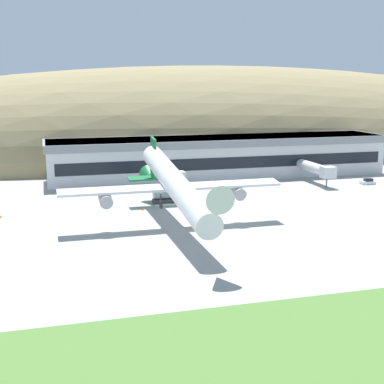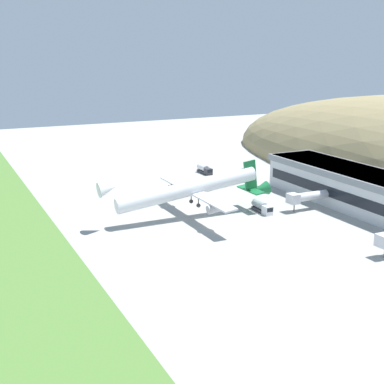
{
  "view_description": "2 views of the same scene",
  "coord_description": "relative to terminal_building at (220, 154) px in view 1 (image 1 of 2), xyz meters",
  "views": [
    {
      "loc": [
        -33.2,
        -94.81,
        26.34
      ],
      "look_at": [
        -7.88,
        -3.37,
        6.61
      ],
      "focal_mm": 50.0,
      "sensor_mm": 36.0,
      "label": 1
    },
    {
      "loc": [
        117.51,
        -64.95,
        44.92
      ],
      "look_at": [
        -7.94,
        -4.21,
        8.32
      ],
      "focal_mm": 50.0,
      "sensor_mm": 36.0,
      "label": 2
    }
  ],
  "objects": [
    {
      "name": "hill_backdrop",
      "position": [
        15.47,
        48.43,
        -6.28
      ],
      "size": [
        319.77,
        86.32,
        63.82
      ],
      "primitive_type": "ellipsoid",
      "color": "#8E7F56",
      "rests_on": "ground_plane"
    },
    {
      "name": "ground_plane",
      "position": [
        -13.97,
        -46.17,
        -6.28
      ],
      "size": [
        438.66,
        438.66,
        0.0
      ],
      "primitive_type": "plane",
      "color": "#9E9E99"
    },
    {
      "name": "traffic_cone_1",
      "position": [
        -56.28,
        -33.03,
        -5.99
      ],
      "size": [
        0.52,
        0.52,
        0.58
      ],
      "color": "orange",
      "rests_on": "ground_plane"
    },
    {
      "name": "traffic_cone_0",
      "position": [
        -28.3,
        -34.25,
        -5.99
      ],
      "size": [
        0.52,
        0.52,
        0.58
      ],
      "color": "orange",
      "rests_on": "ground_plane"
    },
    {
      "name": "box_truck",
      "position": [
        -20.83,
        -28.46,
        -4.8
      ],
      "size": [
        8.33,
        2.3,
        3.07
      ],
      "color": "silver",
      "rests_on": "ground_plane"
    },
    {
      "name": "jetway_0",
      "position": [
        -17.29,
        -15.74,
        -2.28
      ],
      "size": [
        3.38,
        13.42,
        5.43
      ],
      "color": "silver",
      "rests_on": "ground_plane"
    },
    {
      "name": "cargo_airplane",
      "position": [
        -25.04,
        -48.99,
        1.88
      ],
      "size": [
        41.18,
        51.68,
        11.58
      ],
      "color": "silver"
    },
    {
      "name": "terminal_building",
      "position": [
        0.0,
        0.0,
        0.0
      ],
      "size": [
        95.4,
        17.63,
        11.07
      ],
      "color": "silver",
      "rests_on": "ground_plane"
    },
    {
      "name": "jetway_1",
      "position": [
        20.78,
        -17.33,
        -2.28
      ],
      "size": [
        3.38,
        16.44,
        5.43
      ],
      "color": "silver",
      "rests_on": "ground_plane"
    },
    {
      "name": "service_car_0",
      "position": [
        33.38,
        -21.65,
        -5.65
      ],
      "size": [
        3.83,
        1.72,
        1.52
      ],
      "color": "silver",
      "rests_on": "ground_plane"
    }
  ]
}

